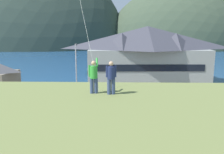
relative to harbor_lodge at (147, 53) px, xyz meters
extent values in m
plane|color=#66604C|center=(-6.83, -20.29, -5.30)|extent=(600.00, 600.00, 0.00)
cube|color=gray|center=(-6.83, -15.29, -5.25)|extent=(40.00, 20.00, 0.10)
cube|color=navy|center=(-6.83, 39.71, -5.28)|extent=(360.00, 84.00, 0.03)
ellipsoid|color=#2D3D33|center=(-51.82, 96.00, -5.30)|extent=(101.44, 71.28, 95.76)
ellipsoid|color=#3D4C38|center=(28.63, 96.83, -5.30)|extent=(81.80, 67.22, 68.23)
cube|color=#999E99|center=(0.00, 0.10, -2.25)|extent=(20.54, 9.37, 6.08)
cube|color=black|center=(0.17, -4.23, -1.95)|extent=(17.18, 0.75, 1.10)
pyramid|color=#3D3D47|center=(0.00, 0.10, 2.72)|extent=(21.79, 10.27, 3.86)
pyramid|color=#3D3D47|center=(-4.49, -1.58, 2.16)|extent=(4.90, 4.90, 2.70)
pyramid|color=#3D3D47|center=(4.60, -1.23, 2.16)|extent=(4.90, 4.90, 2.70)
cube|color=#338475|center=(-4.11, -0.74, -3.70)|extent=(4.74, 4.41, 3.20)
pyramid|color=#47474C|center=(-4.11, -0.74, -1.38)|extent=(5.13, 4.85, 1.43)
cube|color=black|center=(-4.27, -2.81, -4.18)|extent=(1.10, 0.14, 2.24)
cube|color=#70604C|center=(-7.50, 12.95, -4.95)|extent=(3.20, 15.13, 0.70)
cube|color=#23564C|center=(-10.90, 10.56, -4.85)|extent=(2.68, 6.80, 0.90)
cube|color=#33665B|center=(-10.90, 10.56, -4.32)|extent=(2.60, 6.60, 0.16)
cube|color=silver|center=(-10.86, 10.07, -3.69)|extent=(1.65, 2.11, 1.10)
cube|color=#236633|center=(-2.56, -12.88, -4.48)|extent=(4.27, 1.97, 0.80)
cube|color=#1E562B|center=(-2.41, -12.88, -3.73)|extent=(2.16, 1.68, 0.70)
cube|color=black|center=(-2.41, -12.88, -3.76)|extent=(2.21, 1.72, 0.32)
cylinder|color=black|center=(-3.96, -12.02, -4.88)|extent=(0.65, 0.25, 0.64)
cylinder|color=black|center=(-3.89, -13.86, -4.88)|extent=(0.65, 0.25, 0.64)
cylinder|color=black|center=(-1.23, -11.91, -4.88)|extent=(0.65, 0.25, 0.64)
cylinder|color=black|center=(-1.16, -13.75, -4.88)|extent=(0.65, 0.25, 0.64)
cube|color=red|center=(4.56, -20.12, -4.48)|extent=(4.21, 1.83, 0.80)
cube|color=#B11A15|center=(4.71, -20.12, -3.73)|extent=(2.11, 1.61, 0.70)
cube|color=black|center=(4.71, -20.12, -3.76)|extent=(2.15, 1.65, 0.32)
cylinder|color=black|center=(3.19, -19.22, -4.88)|extent=(0.64, 0.22, 0.64)
cylinder|color=black|center=(3.20, -21.05, -4.88)|extent=(0.64, 0.22, 0.64)
cube|color=navy|center=(6.51, -13.31, -4.48)|extent=(4.30, 2.05, 0.80)
cube|color=navy|center=(6.66, -13.30, -3.73)|extent=(2.19, 1.72, 0.70)
cube|color=black|center=(6.66, -13.30, -3.76)|extent=(2.24, 1.76, 0.32)
cylinder|color=black|center=(5.09, -12.47, -4.88)|extent=(0.65, 0.26, 0.64)
cylinder|color=black|center=(5.20, -14.31, -4.88)|extent=(0.65, 0.26, 0.64)
cylinder|color=black|center=(7.81, -12.31, -4.88)|extent=(0.65, 0.26, 0.64)
cube|color=#B28923|center=(-14.16, -14.96, -4.48)|extent=(4.28, 2.00, 0.80)
cube|color=olive|center=(-14.31, -14.95, -3.73)|extent=(2.17, 1.70, 0.70)
cube|color=black|center=(-14.31, -14.95, -3.76)|extent=(2.22, 1.73, 0.32)
cylinder|color=black|center=(-12.84, -15.94, -4.88)|extent=(0.65, 0.25, 0.64)
cylinder|color=black|center=(-12.76, -14.10, -4.88)|extent=(0.65, 0.25, 0.64)
cylinder|color=black|center=(-15.57, -15.81, -4.88)|extent=(0.65, 0.25, 0.64)
cylinder|color=black|center=(-15.48, -13.97, -4.88)|extent=(0.65, 0.25, 0.64)
cube|color=#B28923|center=(-13.04, -19.80, -4.48)|extent=(4.30, 2.05, 0.80)
cube|color=olive|center=(-13.19, -19.81, -3.73)|extent=(2.19, 1.73, 0.70)
cube|color=black|center=(-13.19, -19.81, -3.76)|extent=(2.24, 1.76, 0.32)
cylinder|color=black|center=(-11.63, -20.64, -4.88)|extent=(0.65, 0.26, 0.64)
cylinder|color=black|center=(-11.74, -18.80, -4.88)|extent=(0.65, 0.26, 0.64)
cylinder|color=black|center=(-14.35, -20.80, -4.88)|extent=(0.65, 0.26, 0.64)
cylinder|color=black|center=(-14.46, -18.97, -4.88)|extent=(0.65, 0.26, 0.64)
cylinder|color=#ADADB2|center=(-10.80, -9.79, -1.54)|extent=(0.16, 0.16, 7.32)
cube|color=#4C4C51|center=(-10.80, -9.44, 2.02)|extent=(0.24, 0.70, 0.20)
cylinder|color=#384770|center=(-6.43, -29.26, 1.01)|extent=(0.20, 0.20, 0.82)
cylinder|color=#384770|center=(-6.22, -29.24, 1.01)|extent=(0.20, 0.20, 0.82)
cylinder|color=green|center=(-6.33, -29.25, 1.74)|extent=(0.40, 0.40, 0.64)
sphere|color=tan|center=(-6.33, -29.25, 2.22)|extent=(0.24, 0.24, 0.24)
cylinder|color=green|center=(-6.17, -29.05, 2.24)|extent=(0.17, 0.56, 0.43)
cylinder|color=green|center=(-6.54, -29.27, 1.81)|extent=(0.11, 0.11, 0.60)
cylinder|color=#384770|center=(-5.51, -29.43, 1.01)|extent=(0.20, 0.20, 0.82)
cylinder|color=#384770|center=(-5.29, -29.41, 1.01)|extent=(0.20, 0.20, 0.82)
cylinder|color=navy|center=(-5.40, -29.42, 1.74)|extent=(0.40, 0.40, 0.64)
sphere|color=tan|center=(-5.40, -29.42, 2.22)|extent=(0.24, 0.24, 0.24)
cylinder|color=navy|center=(-5.62, -29.45, 1.81)|extent=(0.11, 0.11, 0.60)
cylinder|color=navy|center=(-5.18, -29.39, 1.81)|extent=(0.11, 0.11, 0.60)
camera|label=1|loc=(-5.02, -41.40, 3.88)|focal=37.82mm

